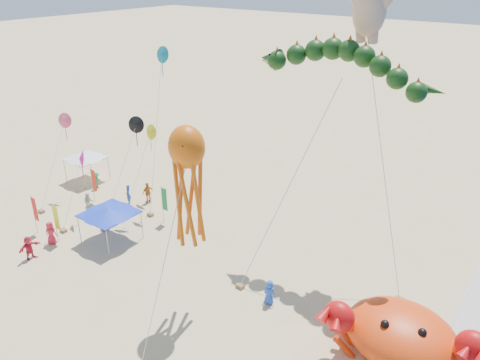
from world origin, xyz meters
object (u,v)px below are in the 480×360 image
at_px(cherub_kite, 370,3).
at_px(crab_inflatable, 400,334).
at_px(dragon_kite, 340,69).
at_px(octopus_kite, 188,177).
at_px(canopy_blue, 109,211).
at_px(canopy_white, 85,156).

bearing_deg(cherub_kite, crab_inflatable, -49.49).
xyz_separation_m(dragon_kite, octopus_kite, (-4.27, -8.66, -4.83)).
bearing_deg(canopy_blue, canopy_white, 151.29).
xyz_separation_m(canopy_blue, canopy_white, (-10.28, 5.63, -0.00)).
bearing_deg(cherub_kite, canopy_white, -171.66).
bearing_deg(octopus_kite, dragon_kite, 63.72).
relative_size(dragon_kite, canopy_white, 4.29).
bearing_deg(crab_inflatable, dragon_kite, 141.92).
bearing_deg(canopy_white, dragon_kite, 3.29).
height_order(crab_inflatable, octopus_kite, octopus_kite).
bearing_deg(dragon_kite, canopy_blue, -153.14).
distance_m(octopus_kite, canopy_blue, 11.39).
xyz_separation_m(cherub_kite, canopy_blue, (-14.32, -9.24, -14.26)).
relative_size(cherub_kite, octopus_kite, 1.67).
bearing_deg(canopy_white, cherub_kite, 8.34).
relative_size(cherub_kite, canopy_white, 5.59).
bearing_deg(crab_inflatable, canopy_blue, -176.12).
distance_m(crab_inflatable, dragon_kite, 14.80).
xyz_separation_m(dragon_kite, canopy_white, (-24.14, -1.39, -10.76)).
height_order(canopy_blue, canopy_white, same).
height_order(dragon_kite, octopus_kite, dragon_kite).
bearing_deg(canopy_blue, cherub_kite, 32.82).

